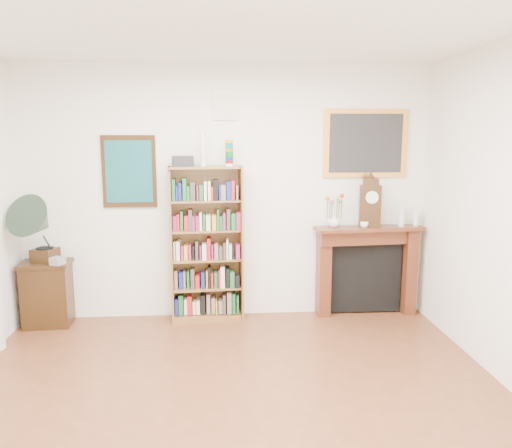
{
  "coord_description": "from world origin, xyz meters",
  "views": [
    {
      "loc": [
        -0.05,
        -3.02,
        2.02
      ],
      "look_at": [
        0.27,
        1.6,
        1.21
      ],
      "focal_mm": 35.0,
      "sensor_mm": 36.0,
      "label": 1
    }
  ],
  "objects_px": {
    "mantel_clock": "(370,204)",
    "gramophone": "(38,225)",
    "side_cabinet": "(48,294)",
    "flower_vase": "(334,221)",
    "bookshelf": "(206,236)",
    "bottle_left": "(402,216)",
    "cd_stack": "(58,261)",
    "teacup": "(364,224)",
    "bottle_right": "(416,217)",
    "fireplace": "(366,263)"
  },
  "relations": [
    {
      "from": "cd_stack",
      "to": "gramophone",
      "type": "bearing_deg",
      "value": 171.02
    },
    {
      "from": "gramophone",
      "to": "bookshelf",
      "type": "bearing_deg",
      "value": 20.05
    },
    {
      "from": "gramophone",
      "to": "bottle_left",
      "type": "height_order",
      "value": "gramophone"
    },
    {
      "from": "mantel_clock",
      "to": "gramophone",
      "type": "bearing_deg",
      "value": -165.51
    },
    {
      "from": "bottle_left",
      "to": "gramophone",
      "type": "bearing_deg",
      "value": -177.6
    },
    {
      "from": "bottle_right",
      "to": "teacup",
      "type": "bearing_deg",
      "value": -174.67
    },
    {
      "from": "bookshelf",
      "to": "flower_vase",
      "type": "height_order",
      "value": "bookshelf"
    },
    {
      "from": "side_cabinet",
      "to": "flower_vase",
      "type": "height_order",
      "value": "flower_vase"
    },
    {
      "from": "fireplace",
      "to": "bottle_right",
      "type": "xyz_separation_m",
      "value": [
        0.54,
        -0.04,
        0.53
      ]
    },
    {
      "from": "flower_vase",
      "to": "bottle_left",
      "type": "relative_size",
      "value": 0.58
    },
    {
      "from": "mantel_clock",
      "to": "bottle_left",
      "type": "relative_size",
      "value": 2.25
    },
    {
      "from": "teacup",
      "to": "bottle_left",
      "type": "relative_size",
      "value": 0.38
    },
    {
      "from": "flower_vase",
      "to": "mantel_clock",
      "type": "bearing_deg",
      "value": -4.01
    },
    {
      "from": "fireplace",
      "to": "gramophone",
      "type": "xyz_separation_m",
      "value": [
        -3.54,
        -0.21,
        0.53
      ]
    },
    {
      "from": "mantel_clock",
      "to": "bottle_left",
      "type": "distance_m",
      "value": 0.39
    },
    {
      "from": "flower_vase",
      "to": "bottle_left",
      "type": "bearing_deg",
      "value": -1.42
    },
    {
      "from": "side_cabinet",
      "to": "cd_stack",
      "type": "xyz_separation_m",
      "value": [
        0.17,
        -0.12,
        0.39
      ]
    },
    {
      "from": "flower_vase",
      "to": "bottle_right",
      "type": "xyz_separation_m",
      "value": [
        0.93,
        -0.01,
        0.03
      ]
    },
    {
      "from": "bookshelf",
      "to": "cd_stack",
      "type": "height_order",
      "value": "bookshelf"
    },
    {
      "from": "bookshelf",
      "to": "bottle_left",
      "type": "bearing_deg",
      "value": -4.6
    },
    {
      "from": "cd_stack",
      "to": "bottle_left",
      "type": "relative_size",
      "value": 0.5
    },
    {
      "from": "gramophone",
      "to": "mantel_clock",
      "type": "height_order",
      "value": "mantel_clock"
    },
    {
      "from": "gramophone",
      "to": "cd_stack",
      "type": "distance_m",
      "value": 0.42
    },
    {
      "from": "teacup",
      "to": "bottle_right",
      "type": "distance_m",
      "value": 0.61
    },
    {
      "from": "flower_vase",
      "to": "bottle_right",
      "type": "distance_m",
      "value": 0.93
    },
    {
      "from": "teacup",
      "to": "bottle_left",
      "type": "distance_m",
      "value": 0.45
    },
    {
      "from": "side_cabinet",
      "to": "fireplace",
      "type": "height_order",
      "value": "fireplace"
    },
    {
      "from": "fireplace",
      "to": "flower_vase",
      "type": "distance_m",
      "value": 0.64
    },
    {
      "from": "side_cabinet",
      "to": "cd_stack",
      "type": "distance_m",
      "value": 0.44
    },
    {
      "from": "side_cabinet",
      "to": "flower_vase",
      "type": "xyz_separation_m",
      "value": [
        3.14,
        0.09,
        0.75
      ]
    },
    {
      "from": "fireplace",
      "to": "flower_vase",
      "type": "relative_size",
      "value": 8.87
    },
    {
      "from": "gramophone",
      "to": "bottle_right",
      "type": "relative_size",
      "value": 3.75
    },
    {
      "from": "bookshelf",
      "to": "bottle_right",
      "type": "bearing_deg",
      "value": -4.54
    },
    {
      "from": "cd_stack",
      "to": "bottle_right",
      "type": "relative_size",
      "value": 0.6
    },
    {
      "from": "bookshelf",
      "to": "side_cabinet",
      "type": "distance_m",
      "value": 1.82
    },
    {
      "from": "gramophone",
      "to": "teacup",
      "type": "relative_size",
      "value": 8.28
    },
    {
      "from": "side_cabinet",
      "to": "teacup",
      "type": "xyz_separation_m",
      "value": [
        3.46,
        0.02,
        0.71
      ]
    },
    {
      "from": "bookshelf",
      "to": "bottle_left",
      "type": "xyz_separation_m",
      "value": [
        2.18,
        0.02,
        0.19
      ]
    },
    {
      "from": "side_cabinet",
      "to": "cd_stack",
      "type": "bearing_deg",
      "value": -39.13
    },
    {
      "from": "cd_stack",
      "to": "flower_vase",
      "type": "relative_size",
      "value": 0.86
    },
    {
      "from": "gramophone",
      "to": "flower_vase",
      "type": "relative_size",
      "value": 5.36
    },
    {
      "from": "fireplace",
      "to": "bottle_left",
      "type": "xyz_separation_m",
      "value": [
        0.37,
        -0.05,
        0.55
      ]
    },
    {
      "from": "cd_stack",
      "to": "bottle_right",
      "type": "bearing_deg",
      "value": 2.88
    },
    {
      "from": "gramophone",
      "to": "bottle_right",
      "type": "xyz_separation_m",
      "value": [
        4.07,
        0.17,
        0.0
      ]
    },
    {
      "from": "gramophone",
      "to": "flower_vase",
      "type": "height_order",
      "value": "gramophone"
    },
    {
      "from": "bookshelf",
      "to": "bottle_left",
      "type": "height_order",
      "value": "bookshelf"
    },
    {
      "from": "side_cabinet",
      "to": "mantel_clock",
      "type": "height_order",
      "value": "mantel_clock"
    },
    {
      "from": "gramophone",
      "to": "teacup",
      "type": "distance_m",
      "value": 3.47
    },
    {
      "from": "mantel_clock",
      "to": "teacup",
      "type": "xyz_separation_m",
      "value": [
        -0.07,
        -0.04,
        -0.22
      ]
    },
    {
      "from": "mantel_clock",
      "to": "bottle_left",
      "type": "height_order",
      "value": "mantel_clock"
    }
  ]
}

